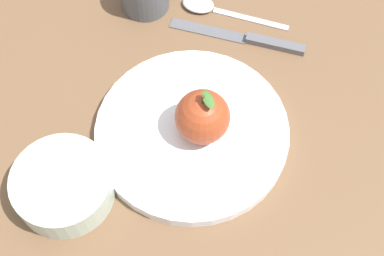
{
  "coord_description": "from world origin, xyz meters",
  "views": [
    {
      "loc": [
        0.12,
        -0.33,
        0.62
      ],
      "look_at": [
        -0.01,
        -0.02,
        0.02
      ],
      "focal_mm": 50.37,
      "sensor_mm": 36.0,
      "label": 1
    }
  ],
  "objects": [
    {
      "name": "knife",
      "position": [
        0.0,
        0.15,
        0.0
      ],
      "size": [
        0.2,
        0.04,
        0.01
      ],
      "color": "#59595E",
      "rests_on": "ground_plane"
    },
    {
      "name": "spoon",
      "position": [
        -0.07,
        0.18,
        0.01
      ],
      "size": [
        0.16,
        0.04,
        0.01
      ],
      "color": "silver",
      "rests_on": "ground_plane"
    },
    {
      "name": "apple",
      "position": [
        -0.0,
        -0.02,
        0.05
      ],
      "size": [
        0.07,
        0.07,
        0.08
      ],
      "color": "#9E3D1E",
      "rests_on": "dinner_plate"
    },
    {
      "name": "ground_plane",
      "position": [
        0.0,
        0.0,
        0.0
      ],
      "size": [
        2.4,
        2.4,
        0.0
      ],
      "primitive_type": "plane",
      "color": "brown"
    },
    {
      "name": "side_bowl",
      "position": [
        -0.12,
        -0.16,
        0.03
      ],
      "size": [
        0.12,
        0.12,
        0.04
      ],
      "color": "#B2C6B2",
      "rests_on": "ground_plane"
    },
    {
      "name": "dinner_plate",
      "position": [
        -0.01,
        -0.02,
        0.01
      ],
      "size": [
        0.25,
        0.25,
        0.02
      ],
      "color": "white",
      "rests_on": "ground_plane"
    }
  ]
}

